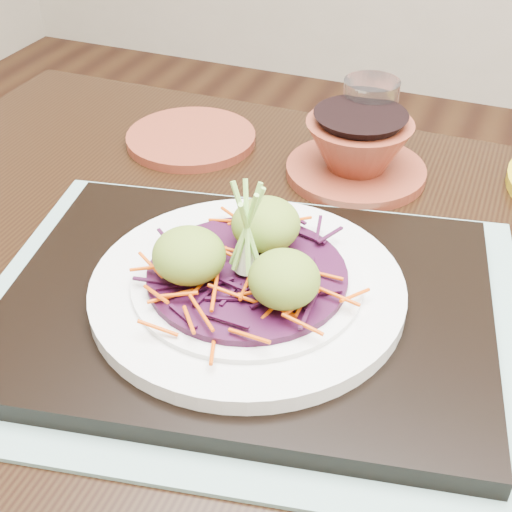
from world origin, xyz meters
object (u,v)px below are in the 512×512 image
at_px(dining_table, 305,355).
at_px(terracotta_bowl_set, 357,152).
at_px(terracotta_side_plate, 191,138).
at_px(water_glass, 369,118).
at_px(white_plate, 247,287).
at_px(serving_tray, 248,304).

bearing_deg(dining_table, terracotta_bowl_set, 93.62).
relative_size(terracotta_side_plate, water_glass, 1.73).
height_order(white_plate, terracotta_bowl_set, terracotta_bowl_set).
distance_m(serving_tray, terracotta_bowl_set, 0.28).
height_order(dining_table, water_glass, water_glass).
xyz_separation_m(dining_table, water_glass, (-0.02, 0.28, 0.14)).
height_order(white_plate, terracotta_side_plate, white_plate).
distance_m(serving_tray, water_glass, 0.34).
xyz_separation_m(dining_table, white_plate, (-0.04, -0.06, 0.12)).
bearing_deg(dining_table, water_glass, 93.42).
height_order(serving_tray, terracotta_bowl_set, terracotta_bowl_set).
xyz_separation_m(serving_tray, terracotta_bowl_set, (0.02, 0.28, 0.02)).
bearing_deg(serving_tray, water_glass, 75.78).
relative_size(serving_tray, terracotta_bowl_set, 2.21).
distance_m(serving_tray, terracotta_side_plate, 0.35).
relative_size(dining_table, terracotta_side_plate, 6.71).
bearing_deg(water_glass, serving_tray, -93.02).
xyz_separation_m(white_plate, water_glass, (0.02, 0.34, 0.02)).
height_order(serving_tray, terracotta_side_plate, serving_tray).
distance_m(white_plate, water_glass, 0.34).
distance_m(white_plate, terracotta_bowl_set, 0.28).
height_order(serving_tray, water_glass, water_glass).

